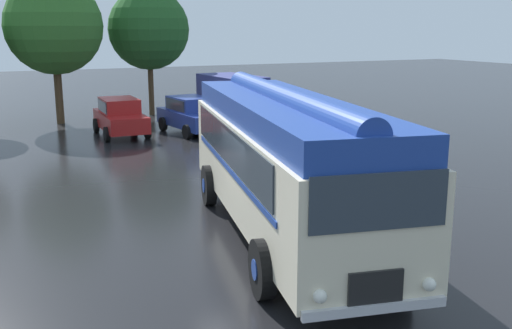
{
  "coord_description": "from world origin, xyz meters",
  "views": [
    {
      "loc": [
        -5.67,
        -11.7,
        4.79
      ],
      "look_at": [
        0.69,
        1.55,
        1.4
      ],
      "focal_mm": 42.0,
      "sensor_mm": 36.0,
      "label": 1
    }
  ],
  "objects_px": {
    "box_van": "(239,100)",
    "vintage_bus": "(285,157)",
    "car_near_left": "(120,117)",
    "car_mid_left": "(191,115)"
  },
  "relations": [
    {
      "from": "car_mid_left",
      "to": "car_near_left",
      "type": "bearing_deg",
      "value": 165.14
    },
    {
      "from": "car_near_left",
      "to": "box_van",
      "type": "distance_m",
      "value": 5.62
    },
    {
      "from": "box_van",
      "to": "car_mid_left",
      "type": "bearing_deg",
      "value": -176.66
    },
    {
      "from": "vintage_bus",
      "to": "car_near_left",
      "type": "height_order",
      "value": "vintage_bus"
    },
    {
      "from": "vintage_bus",
      "to": "car_near_left",
      "type": "relative_size",
      "value": 2.45
    },
    {
      "from": "vintage_bus",
      "to": "car_near_left",
      "type": "xyz_separation_m",
      "value": [
        -0.31,
        15.0,
        -1.05
      ]
    },
    {
      "from": "box_van",
      "to": "vintage_bus",
      "type": "bearing_deg",
      "value": -110.13
    },
    {
      "from": "vintage_bus",
      "to": "car_near_left",
      "type": "distance_m",
      "value": 15.04
    },
    {
      "from": "car_mid_left",
      "to": "vintage_bus",
      "type": "bearing_deg",
      "value": -101.1
    },
    {
      "from": "car_near_left",
      "to": "car_mid_left",
      "type": "height_order",
      "value": "same"
    }
  ]
}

